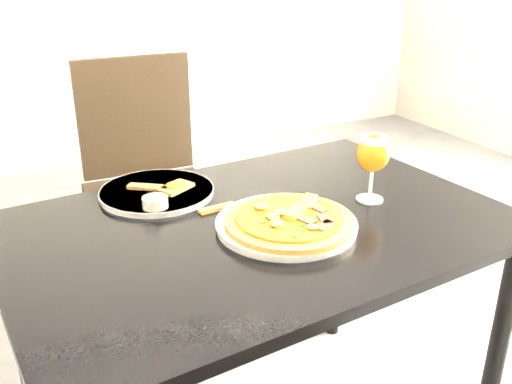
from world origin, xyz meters
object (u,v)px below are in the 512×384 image
chair_far (148,180)px  dining_table (259,253)px  pizza (290,219)px  beer_glass (373,154)px

chair_far → dining_table: bearing=-85.6°
chair_far → pizza: size_ratio=3.26×
dining_table → beer_glass: (0.32, -0.02, 0.22)m
dining_table → chair_far: chair_far is taller
pizza → beer_glass: (0.28, 0.05, 0.10)m
beer_glass → chair_far: bearing=110.1°
dining_table → pizza: pizza is taller
chair_far → pizza: chair_far is taller
pizza → beer_glass: 0.30m
pizza → chair_far: bearing=93.2°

